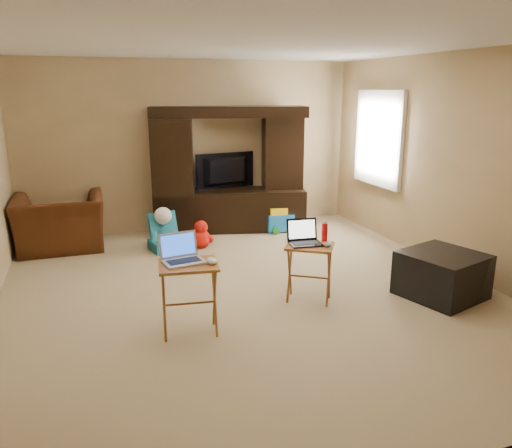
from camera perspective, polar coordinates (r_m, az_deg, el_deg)
name	(u,v)px	position (r m, az deg, el deg)	size (l,w,h in m)	color
floor	(250,292)	(5.33, -0.71, -7.80)	(5.50, 5.50, 0.00)	tan
ceiling	(249,42)	(4.92, -0.81, 20.08)	(5.50, 5.50, 0.00)	silver
wall_back	(191,147)	(7.61, -7.40, 8.77)	(5.00, 5.00, 0.00)	tan
wall_front	(427,263)	(2.59, 18.93, -4.28)	(5.00, 5.00, 0.00)	tan
wall_right	(455,164)	(6.22, 21.79, 6.44)	(5.50, 5.50, 0.00)	tan
window_pane	(380,138)	(7.43, 13.96, 9.47)	(1.20, 1.20, 0.00)	white
window_frame	(379,138)	(7.42, 13.83, 9.47)	(0.06, 1.14, 1.34)	white
entertainment_center	(229,170)	(7.47, -3.05, 6.22)	(2.25, 0.56, 1.84)	black
television	(228,171)	(7.57, -3.25, 6.04)	(0.94, 0.12, 0.54)	black
recliner	(60,223)	(7.10, -21.49, 0.11)	(1.12, 0.98, 0.73)	#49240F
child_rocker	(165,232)	(6.70, -10.35, -0.94)	(0.38, 0.43, 0.50)	#16627D
plush_toy	(201,234)	(6.76, -6.28, -1.15)	(0.35, 0.29, 0.38)	red
push_toy	(283,218)	(7.53, 3.09, 0.64)	(0.52, 0.37, 0.39)	blue
ottoman	(442,275)	(5.50, 20.47, -5.46)	(0.72, 0.72, 0.46)	black
tray_table_left	(189,299)	(4.40, -7.62, -8.48)	(0.50, 0.40, 0.65)	#A16127
tray_table_right	(309,273)	(5.05, 6.08, -5.59)	(0.46, 0.36, 0.59)	#9C5B25
laptop_left	(183,250)	(4.26, -8.30, -2.90)	(0.34, 0.28, 0.24)	#A4A5A9
laptop_right	(306,233)	(4.92, 5.70, -1.04)	(0.31, 0.26, 0.24)	black
mouse_left	(212,261)	(4.25, -5.07, -4.21)	(0.08, 0.13, 0.05)	white
mouse_right	(327,245)	(4.90, 8.16, -2.35)	(0.08, 0.12, 0.05)	#45444A
water_bottle	(325,232)	(5.08, 7.85, -0.92)	(0.06, 0.06, 0.18)	red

